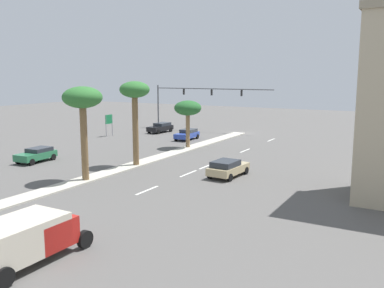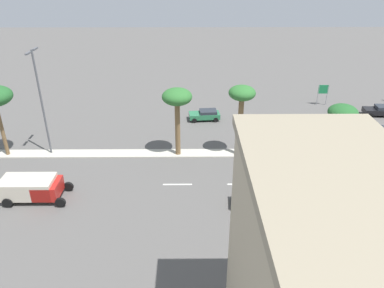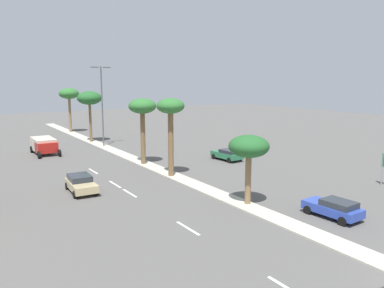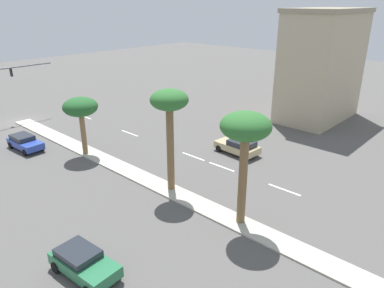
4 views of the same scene
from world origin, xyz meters
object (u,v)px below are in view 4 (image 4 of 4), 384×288
object	(u,v)px
commercial_building	(322,66)
palm_tree_leading	(169,107)
sedan_blue_near	(25,142)
sedan_green_center	(83,262)
palm_tree_rear	(245,132)
sedan_tan_front	(238,146)
palm_tree_mid	(80,108)

from	to	relation	value
commercial_building	palm_tree_leading	world-z (taller)	commercial_building
commercial_building	sedan_blue_near	distance (m)	34.20
sedan_green_center	palm_tree_leading	bearing A→B (deg)	-161.41
palm_tree_leading	palm_tree_rear	size ratio (longest dim) A/B	1.04
sedan_green_center	sedan_tan_front	world-z (taller)	sedan_tan_front
sedan_green_center	palm_tree_rear	bearing A→B (deg)	160.80
sedan_green_center	sedan_tan_front	size ratio (longest dim) A/B	0.95
palm_tree_rear	sedan_blue_near	distance (m)	24.28
palm_tree_mid	sedan_tan_front	xyz separation A→B (m)	(-10.04, 10.69, -3.83)
palm_tree_leading	palm_tree_rear	distance (m)	6.67
palm_tree_rear	sedan_blue_near	world-z (taller)	palm_tree_rear
commercial_building	palm_tree_rear	size ratio (longest dim) A/B	1.73
sedan_tan_front	sedan_blue_near	bearing A→B (deg)	-50.65
palm_tree_leading	sedan_green_center	xyz separation A→B (m)	(9.79, 3.29, -5.91)
palm_tree_mid	sedan_green_center	xyz separation A→B (m)	(9.10, 14.34, -3.86)
commercial_building	sedan_blue_near	xyz separation A→B (m)	(29.29, -16.67, -5.78)
palm_tree_leading	palm_tree_rear	world-z (taller)	palm_tree_leading
sedan_green_center	sedan_tan_front	distance (m)	19.48
sedan_blue_near	palm_tree_mid	bearing A→B (deg)	120.61
palm_tree_mid	sedan_tan_front	world-z (taller)	palm_tree_mid
palm_tree_leading	sedan_blue_near	size ratio (longest dim) A/B	1.86
sedan_tan_front	sedan_blue_near	world-z (taller)	sedan_tan_front
palm_tree_mid	palm_tree_rear	bearing A→B (deg)	91.88
palm_tree_leading	sedan_blue_near	distance (m)	18.08
commercial_building	sedan_green_center	xyz separation A→B (m)	(35.10, 3.24, -5.78)
commercial_building	sedan_tan_front	world-z (taller)	commercial_building
commercial_building	palm_tree_rear	world-z (taller)	commercial_building
palm_tree_leading	commercial_building	bearing A→B (deg)	179.89
palm_tree_mid	sedan_blue_near	size ratio (longest dim) A/B	1.30
commercial_building	sedan_tan_front	bearing A→B (deg)	-1.46
palm_tree_rear	sedan_blue_near	size ratio (longest dim) A/B	1.78
palm_tree_leading	palm_tree_rear	xyz separation A→B (m)	(0.11, 6.66, -0.22)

